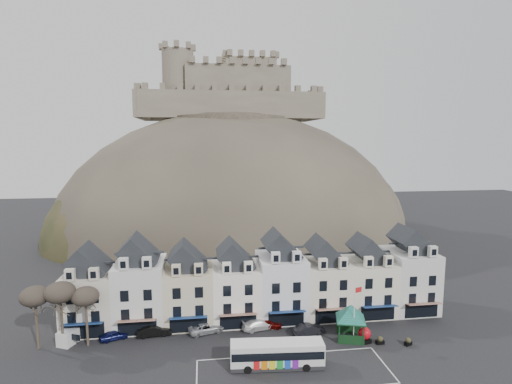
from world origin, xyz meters
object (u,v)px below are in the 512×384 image
(red_buoy, at_px, (365,335))
(car_maroon, at_px, (268,324))
(car_black, at_px, (154,330))
(flagpole, at_px, (355,311))
(bus, at_px, (277,353))
(white_van, at_px, (73,334))
(bus_shelter, at_px, (351,312))
(car_white, at_px, (260,324))
(car_navy, at_px, (114,335))
(car_charcoal, at_px, (309,329))
(car_silver, at_px, (206,328))

(red_buoy, relative_size, car_maroon, 0.52)
(car_black, height_order, car_maroon, car_black)
(red_buoy, relative_size, flagpole, 0.26)
(bus, relative_size, white_van, 2.47)
(bus_shelter, relative_size, white_van, 1.62)
(flagpole, xyz_separation_m, car_maroon, (-10.46, 5.50, -3.76))
(car_white, bearing_deg, white_van, 77.26)
(flagpole, height_order, white_van, flagpole)
(flagpole, bearing_deg, car_navy, 170.73)
(car_black, relative_size, car_white, 0.92)
(car_maroon, bearing_deg, car_black, 89.52)
(red_buoy, distance_m, car_charcoal, 7.35)
(bus, relative_size, car_black, 2.38)
(bus_shelter, xyz_separation_m, car_silver, (-18.97, 4.36, -3.01))
(white_van, distance_m, car_white, 24.89)
(white_van, xyz_separation_m, car_silver, (17.48, -0.00, -0.25))
(bus_shelter, bearing_deg, white_van, -170.98)
(bus_shelter, height_order, car_charcoal, bus_shelter)
(bus_shelter, relative_size, car_maroon, 1.87)
(car_black, distance_m, car_maroon, 15.60)
(bus_shelter, bearing_deg, car_charcoal, 176.01)
(car_black, bearing_deg, car_white, -95.86)
(car_navy, bearing_deg, car_white, -109.66)
(flagpole, bearing_deg, red_buoy, 1.33)
(car_navy, height_order, car_silver, car_silver)
(car_silver, bearing_deg, white_van, 73.08)
(flagpole, height_order, car_navy, flagpole)
(car_maroon, bearing_deg, car_white, 89.52)
(flagpole, distance_m, car_white, 13.41)
(car_maroon, bearing_deg, bus, 176.48)
(bus_shelter, xyz_separation_m, flagpole, (0.09, -1.13, 0.73))
(bus_shelter, xyz_separation_m, red_buoy, (1.55, -1.10, -2.66))
(bus_shelter, distance_m, car_black, 26.49)
(red_buoy, bearing_deg, bus_shelter, 144.65)
(bus, distance_m, flagpole, 12.01)
(flagpole, relative_size, white_van, 1.74)
(bus, distance_m, car_silver, 12.56)
(flagpole, relative_size, car_black, 1.68)
(bus, relative_size, car_charcoal, 2.46)
(car_silver, bearing_deg, bus_shelter, -119.87)
(red_buoy, bearing_deg, car_white, 157.39)
(bus_shelter, xyz_separation_m, car_navy, (-31.17, 3.97, -3.08))
(flagpole, relative_size, car_maroon, 2.00)
(bus, height_order, red_buoy, bus)
(car_black, height_order, car_charcoal, car_black)
(car_navy, height_order, car_black, car_black)
(car_black, bearing_deg, car_maroon, -95.86)
(car_black, bearing_deg, car_silver, -95.86)
(car_silver, distance_m, car_maroon, 8.61)
(red_buoy, distance_m, car_silver, 21.24)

